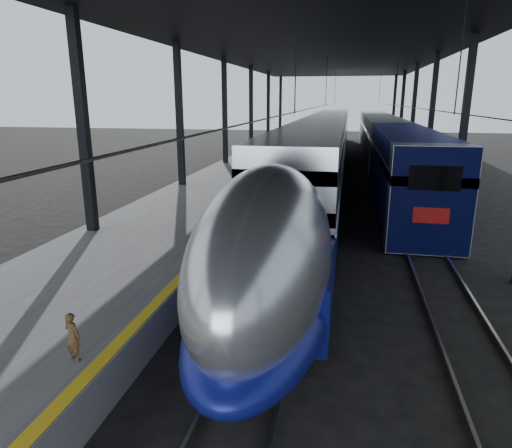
# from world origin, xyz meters

# --- Properties ---
(ground) EXTENTS (160.00, 160.00, 0.00)m
(ground) POSITION_xyz_m (0.00, 0.00, 0.00)
(ground) COLOR black
(ground) RESTS_ON ground
(platform) EXTENTS (6.00, 80.00, 1.00)m
(platform) POSITION_xyz_m (-3.50, 20.00, 0.50)
(platform) COLOR #4C4C4F
(platform) RESTS_ON ground
(yellow_strip) EXTENTS (0.30, 80.00, 0.01)m
(yellow_strip) POSITION_xyz_m (-0.70, 20.00, 1.00)
(yellow_strip) COLOR gold
(yellow_strip) RESTS_ON platform
(rails) EXTENTS (6.52, 80.00, 0.16)m
(rails) POSITION_xyz_m (4.50, 20.00, 0.08)
(rails) COLOR slate
(rails) RESTS_ON ground
(canopy) EXTENTS (18.00, 75.00, 9.47)m
(canopy) POSITION_xyz_m (1.90, 20.00, 9.12)
(canopy) COLOR black
(canopy) RESTS_ON ground
(tgv_train) EXTENTS (3.21, 65.20, 4.60)m
(tgv_train) POSITION_xyz_m (2.00, 27.07, 2.15)
(tgv_train) COLOR #B6B9BE
(tgv_train) RESTS_ON ground
(second_train) EXTENTS (3.11, 56.05, 4.28)m
(second_train) POSITION_xyz_m (7.00, 34.38, 2.17)
(second_train) COLOR navy
(second_train) RESTS_ON ground
(child) EXTENTS (0.42, 0.34, 1.00)m
(child) POSITION_xyz_m (-1.22, -3.48, 1.50)
(child) COLOR #4C3119
(child) RESTS_ON platform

